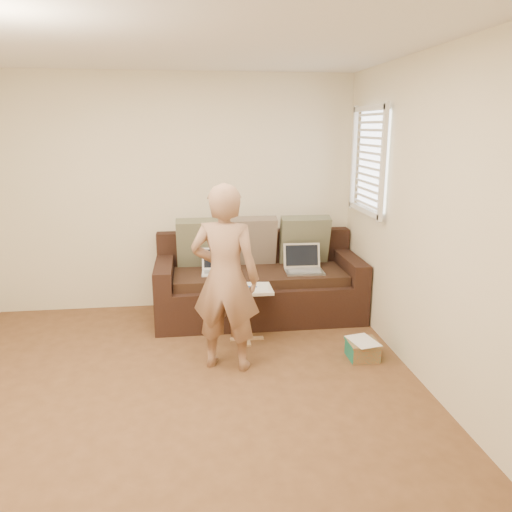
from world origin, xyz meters
name	(u,v)px	position (x,y,z in m)	size (l,w,h in m)	color
floor	(174,408)	(0.00, 0.00, 0.00)	(4.50, 4.50, 0.00)	brown
ceiling	(156,29)	(0.00, 0.00, 2.60)	(4.50, 4.50, 0.00)	white
wall_back	(175,194)	(0.00, 2.25, 1.30)	(4.00, 4.00, 0.00)	beige
wall_front	(122,440)	(0.00, -2.25, 1.30)	(4.00, 4.00, 0.00)	beige
wall_right	(445,230)	(2.00, 0.00, 1.30)	(4.50, 4.50, 0.00)	beige
window_blinds	(369,160)	(1.95, 1.50, 1.70)	(0.12, 0.88, 1.08)	white
sofa	(259,279)	(0.88, 1.77, 0.42)	(2.20, 0.95, 0.85)	black
pillow_left	(202,243)	(0.28, 2.00, 0.79)	(0.55, 0.14, 0.55)	#525740
pillow_mid	(251,241)	(0.83, 2.02, 0.79)	(0.55, 0.14, 0.55)	brown
pillow_right	(304,240)	(1.43, 2.00, 0.79)	(0.55, 0.14, 0.55)	#525740
laptop_silver	(304,272)	(1.35, 1.63, 0.52)	(0.40, 0.29, 0.27)	#B7BABC
laptop_white	(219,273)	(0.44, 1.72, 0.52)	(0.35, 0.25, 0.25)	white
person	(225,278)	(0.44, 0.63, 0.80)	(0.58, 0.40, 1.60)	#966A51
side_table	(247,314)	(0.68, 1.15, 0.27)	(0.48, 0.34, 0.53)	silver
drinking_glass	(227,280)	(0.50, 1.24, 0.59)	(0.07, 0.07, 0.12)	silver
scissors	(248,287)	(0.69, 1.16, 0.54)	(0.18, 0.10, 0.02)	silver
paper_on_table	(257,287)	(0.78, 1.17, 0.53)	(0.21, 0.30, 0.00)	white
striped_box	(362,349)	(1.66, 0.61, 0.09)	(0.27, 0.27, 0.17)	#CD4A1E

